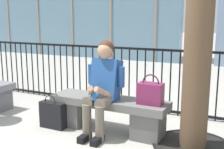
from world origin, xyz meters
name	(u,v)px	position (x,y,z in m)	size (l,w,h in m)	color
ground_plane	(109,130)	(0.00, 0.00, 0.00)	(60.00, 60.00, 0.00)	#B2ADA3
stone_bench	(109,111)	(0.00, 0.00, 0.27)	(1.60, 0.44, 0.45)	slate
seated_person_with_phone	(103,85)	(-0.02, -0.13, 0.65)	(0.52, 0.66, 1.21)	#6B6051
handbag_on_bench	(150,93)	(0.58, -0.01, 0.59)	(0.30, 0.18, 0.37)	#7A234C
shopping_bag	(53,114)	(-0.73, -0.25, 0.19)	(0.37, 0.14, 0.47)	black
plaza_railing	(137,79)	(0.00, 1.01, 0.52)	(8.03, 0.04, 1.03)	black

